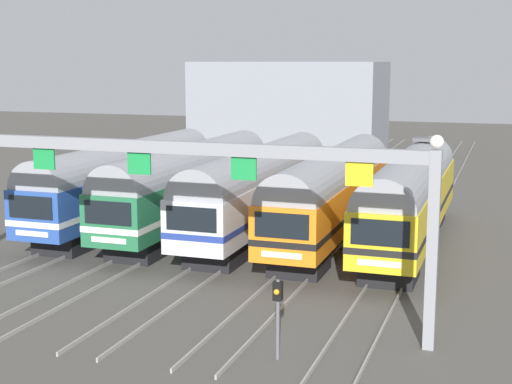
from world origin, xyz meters
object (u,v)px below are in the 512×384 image
object	(u,v)px
commuter_train_blue	(127,178)
commuter_train_orange	(333,190)
commuter_train_yellow	(410,194)
catenary_gantry	(140,174)
commuter_train_green	(191,182)
commuter_train_silver	(260,186)
yard_signal_mast	(278,304)

from	to	relation	value
commuter_train_blue	commuter_train_orange	xyz separation A→B (m)	(11.88, 0.00, 0.00)
commuter_train_orange	commuter_train_yellow	xyz separation A→B (m)	(3.96, 0.00, 0.00)
commuter_train_yellow	catenary_gantry	bearing A→B (deg)	-120.40
commuter_train_green	commuter_train_silver	bearing A→B (deg)	0.00
commuter_train_orange	commuter_train_yellow	bearing A→B (deg)	0.06
commuter_train_orange	catenary_gantry	bearing A→B (deg)	-106.35
commuter_train_green	catenary_gantry	xyz separation A→B (m)	(3.96, -13.49, 2.54)
commuter_train_green	commuter_train_silver	distance (m)	3.96
commuter_train_silver	commuter_train_green	bearing A→B (deg)	180.00
commuter_train_blue	commuter_train_silver	xyz separation A→B (m)	(7.92, 0.00, 0.00)
commuter_train_yellow	yard_signal_mast	distance (m)	16.09
commuter_train_blue	commuter_train_orange	world-z (taller)	same
commuter_train_green	yard_signal_mast	size ratio (longest dim) A/B	6.99
commuter_train_silver	commuter_train_yellow	xyz separation A→B (m)	(7.92, 0.00, 0.00)
commuter_train_blue	commuter_train_orange	distance (m)	11.88
commuter_train_blue	yard_signal_mast	bearing A→B (deg)	-48.99
commuter_train_silver	catenary_gantry	world-z (taller)	catenary_gantry
commuter_train_green	commuter_train_orange	xyz separation A→B (m)	(7.92, 0.00, 0.00)
commuter_train_silver	yard_signal_mast	xyz separation A→B (m)	(5.94, -15.94, -0.87)
commuter_train_blue	commuter_train_silver	distance (m)	7.92
catenary_gantry	commuter_train_green	bearing A→B (deg)	106.35
catenary_gantry	yard_signal_mast	bearing A→B (deg)	-22.37
commuter_train_green	commuter_train_silver	world-z (taller)	same
catenary_gantry	yard_signal_mast	xyz separation A→B (m)	(5.94, -2.44, -3.42)
commuter_train_orange	catenary_gantry	distance (m)	14.29
commuter_train_green	yard_signal_mast	bearing A→B (deg)	-58.16
commuter_train_orange	yard_signal_mast	size ratio (longest dim) A/B	6.99
commuter_train_blue	catenary_gantry	xyz separation A→B (m)	(7.92, -13.49, 2.54)
commuter_train_blue	commuter_train_green	distance (m)	3.96
commuter_train_yellow	yard_signal_mast	world-z (taller)	commuter_train_yellow
commuter_train_yellow	yard_signal_mast	bearing A→B (deg)	-97.08
commuter_train_orange	commuter_train_yellow	world-z (taller)	commuter_train_yellow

